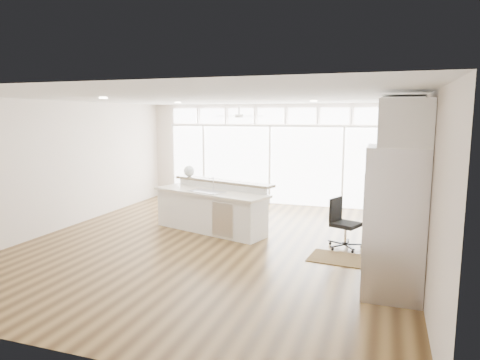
% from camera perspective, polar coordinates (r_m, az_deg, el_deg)
% --- Properties ---
extents(floor, '(7.00, 8.00, 0.02)m').
position_cam_1_polar(floor, '(8.19, -3.22, -8.48)').
color(floor, '#442E15').
rests_on(floor, ground).
extents(ceiling, '(7.00, 8.00, 0.02)m').
position_cam_1_polar(ceiling, '(7.83, -3.39, 10.83)').
color(ceiling, silver).
rests_on(ceiling, wall_back).
extents(wall_back, '(7.00, 0.04, 2.70)m').
position_cam_1_polar(wall_back, '(11.68, 4.12, 3.46)').
color(wall_back, beige).
rests_on(wall_back, floor).
extents(wall_front, '(7.00, 0.04, 2.70)m').
position_cam_1_polar(wall_front, '(4.52, -22.89, -5.47)').
color(wall_front, beige).
rests_on(wall_front, floor).
extents(wall_left, '(0.04, 8.00, 2.70)m').
position_cam_1_polar(wall_left, '(9.76, -22.71, 1.80)').
color(wall_left, beige).
rests_on(wall_left, floor).
extents(wall_right, '(0.04, 8.00, 2.70)m').
position_cam_1_polar(wall_right, '(7.34, 22.89, -0.25)').
color(wall_right, beige).
rests_on(wall_right, floor).
extents(glass_wall, '(5.80, 0.06, 2.08)m').
position_cam_1_polar(glass_wall, '(11.65, 4.03, 1.97)').
color(glass_wall, white).
rests_on(glass_wall, wall_back).
extents(transom_row, '(5.90, 0.06, 0.40)m').
position_cam_1_polar(transom_row, '(11.57, 4.10, 8.52)').
color(transom_row, white).
rests_on(transom_row, wall_back).
extents(desk_window, '(0.04, 0.85, 0.85)m').
position_cam_1_polar(desk_window, '(7.61, 22.53, 1.58)').
color(desk_window, white).
rests_on(desk_window, wall_right).
extents(ceiling_fan, '(1.16, 1.16, 0.32)m').
position_cam_1_polar(ceiling_fan, '(10.63, -0.13, 9.07)').
color(ceiling_fan, white).
rests_on(ceiling_fan, ceiling).
extents(recessed_lights, '(3.40, 3.00, 0.02)m').
position_cam_1_polar(recessed_lights, '(8.02, -2.84, 10.64)').
color(recessed_lights, white).
rests_on(recessed_lights, ceiling).
extents(oven_cabinet, '(0.64, 1.20, 2.50)m').
position_cam_1_polar(oven_cabinet, '(9.12, 20.04, 0.88)').
color(oven_cabinet, white).
rests_on(oven_cabinet, floor).
extents(desk_nook, '(0.72, 1.30, 0.76)m').
position_cam_1_polar(desk_nook, '(7.81, 19.61, -6.84)').
color(desk_nook, white).
rests_on(desk_nook, floor).
extents(upper_cabinets, '(0.64, 1.30, 0.64)m').
position_cam_1_polar(upper_cabinets, '(7.55, 20.67, 7.72)').
color(upper_cabinets, white).
rests_on(upper_cabinets, wall_right).
extents(refrigerator, '(0.76, 0.90, 2.00)m').
position_cam_1_polar(refrigerator, '(6.06, 19.86, -5.22)').
color(refrigerator, silver).
rests_on(refrigerator, floor).
extents(fridge_cabinet, '(0.64, 0.90, 0.60)m').
position_cam_1_polar(fridge_cabinet, '(5.90, 21.10, 7.11)').
color(fridge_cabinet, white).
rests_on(fridge_cabinet, wall_right).
extents(framed_photos, '(0.06, 0.22, 0.80)m').
position_cam_1_polar(framed_photos, '(8.24, 22.21, 1.04)').
color(framed_photos, black).
rests_on(framed_photos, wall_right).
extents(kitchen_island, '(2.75, 1.70, 1.02)m').
position_cam_1_polar(kitchen_island, '(8.91, -3.99, -3.60)').
color(kitchen_island, white).
rests_on(kitchen_island, floor).
extents(rug, '(1.06, 0.81, 0.01)m').
position_cam_1_polar(rug, '(7.52, 13.12, -10.15)').
color(rug, '#372511').
rests_on(rug, floor).
extents(office_chair, '(0.60, 0.58, 0.90)m').
position_cam_1_polar(office_chair, '(8.00, 13.91, -5.72)').
color(office_chair, black).
rests_on(office_chair, floor).
extents(fishbowl, '(0.31, 0.31, 0.25)m').
position_cam_1_polar(fishbowl, '(9.72, -6.79, 1.19)').
color(fishbowl, white).
rests_on(fishbowl, kitchen_island).
extents(monitor, '(0.09, 0.50, 0.42)m').
position_cam_1_polar(monitor, '(7.68, 19.23, -2.58)').
color(monitor, black).
rests_on(monitor, desk_nook).
extents(keyboard, '(0.11, 0.30, 0.01)m').
position_cam_1_polar(keyboard, '(7.72, 17.89, -3.98)').
color(keyboard, white).
rests_on(keyboard, desk_nook).
extents(potted_plant, '(0.30, 0.33, 0.24)m').
position_cam_1_polar(potted_plant, '(9.05, 20.50, 9.51)').
color(potted_plant, '#245424').
rests_on(potted_plant, oven_cabinet).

